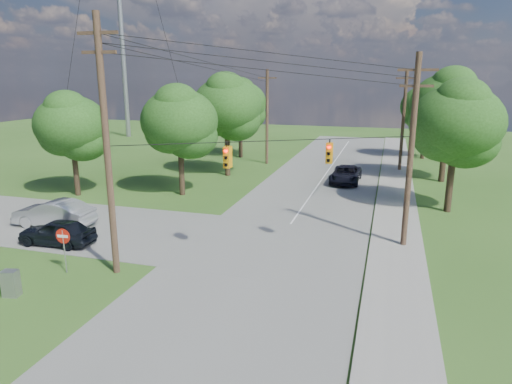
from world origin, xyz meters
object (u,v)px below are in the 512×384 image
(pole_ne, at_px, (411,150))
(car_main_north, at_px, (346,174))
(pole_north_w, at_px, (267,116))
(car_cross_dark, at_px, (57,232))
(control_cabinet, at_px, (11,283))
(pole_sw, at_px, (107,145))
(car_cross_silver, at_px, (54,213))
(pole_north_e, at_px, (403,120))
(do_not_enter_sign, at_px, (63,241))

(pole_ne, distance_m, car_main_north, 16.40)
(pole_north_w, xyz_separation_m, car_cross_dark, (-4.88, -27.30, -4.36))
(pole_ne, relative_size, control_cabinet, 8.85)
(car_main_north, bearing_deg, pole_sw, -110.35)
(pole_ne, bearing_deg, car_cross_silver, -172.78)
(pole_north_e, bearing_deg, pole_sw, -114.52)
(car_main_north, bearing_deg, pole_north_w, 143.68)
(control_cabinet, relative_size, do_not_enter_sign, 0.53)
(pole_north_e, bearing_deg, car_cross_dark, -124.52)
(car_cross_silver, bearing_deg, do_not_enter_sign, 42.01)
(pole_north_e, distance_m, control_cabinet, 37.23)
(pole_ne, bearing_deg, pole_sw, -150.62)
(pole_north_e, distance_m, do_not_enter_sign, 34.40)
(pole_sw, relative_size, pole_ne, 1.14)
(do_not_enter_sign, bearing_deg, car_cross_dark, 129.70)
(pole_north_w, distance_m, car_cross_silver, 26.08)
(pole_ne, distance_m, control_cabinet, 20.42)
(car_main_north, height_order, do_not_enter_sign, do_not_enter_sign)
(pole_north_e, height_order, car_main_north, pole_north_e)
(pole_sw, bearing_deg, car_cross_silver, 147.30)
(control_cabinet, height_order, do_not_enter_sign, do_not_enter_sign)
(pole_sw, xyz_separation_m, do_not_enter_sign, (-2.30, -0.75, -4.58))
(pole_ne, distance_m, do_not_enter_sign, 18.28)
(pole_sw, xyz_separation_m, pole_north_w, (-0.40, 29.60, -1.10))
(pole_north_w, xyz_separation_m, car_cross_silver, (-7.26, -24.68, -4.25))
(pole_north_e, distance_m, car_main_north, 9.49)
(pole_north_w, bearing_deg, pole_ne, -57.71)
(car_cross_silver, relative_size, car_main_north, 0.97)
(pole_north_e, relative_size, car_main_north, 1.87)
(pole_ne, relative_size, car_cross_silver, 2.03)
(car_main_north, distance_m, control_cabinet, 28.61)
(pole_north_e, xyz_separation_m, car_cross_silver, (-21.16, -24.68, -4.25))
(pole_north_w, distance_m, car_cross_dark, 28.07)
(pole_ne, bearing_deg, pole_north_w, 122.29)
(car_cross_dark, xyz_separation_m, do_not_enter_sign, (2.97, -3.05, 0.88))
(pole_north_e, height_order, car_cross_silver, pole_north_e)
(car_cross_dark, bearing_deg, do_not_enter_sign, 41.99)
(car_cross_dark, distance_m, control_cabinet, 6.26)
(car_cross_silver, bearing_deg, pole_north_e, 138.04)
(pole_ne, xyz_separation_m, car_cross_silver, (-21.16, -2.68, -4.58))
(pole_sw, xyz_separation_m, control_cabinet, (-2.93, -3.50, -5.63))
(pole_north_w, height_order, car_main_north, pole_north_w)
(car_cross_dark, bearing_deg, control_cabinet, 19.77)
(car_cross_dark, distance_m, car_cross_silver, 3.54)
(car_main_north, bearing_deg, car_cross_silver, -132.03)
(pole_north_w, height_order, car_cross_dark, pole_north_w)
(car_cross_silver, bearing_deg, pole_north_w, 162.25)
(car_cross_silver, bearing_deg, control_cabinet, 27.98)
(pole_sw, height_order, car_main_north, pole_sw)
(car_cross_dark, bearing_deg, pole_north_w, 167.61)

